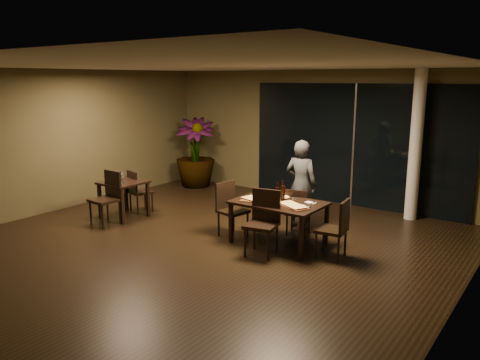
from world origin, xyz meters
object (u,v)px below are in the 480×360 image
chair_main_near (263,219)px  chair_side_far (137,189)px  diner (301,185)px  bottle_c (283,190)px  chair_main_right (337,226)px  chair_side_near (108,195)px  bottle_a (277,191)px  bottle_b (282,194)px  chair_main_left (230,206)px  chair_main_far (297,210)px  potted_plant (195,153)px  main_table (279,206)px  side_table (123,188)px

chair_main_near → chair_side_far: bearing=161.0°
diner → bottle_c: bearing=93.5°
chair_main_right → bottle_c: bearing=-106.3°
chair_side_near → bottle_a: bottle_a is taller
chair_side_near → bottle_b: size_ratio=3.70×
bottle_c → chair_main_left: bearing=-165.0°
chair_main_far → chair_main_left: 1.22m
chair_side_far → bottle_a: (3.38, 0.15, 0.40)m
diner → bottle_a: bearing=89.0°
chair_main_left → bottle_c: size_ratio=2.85×
chair_main_far → diner: 0.58m
chair_main_far → chair_main_left: size_ratio=0.89×
chair_main_near → chair_main_right: (1.06, 0.48, -0.05)m
potted_plant → bottle_b: 4.83m
chair_main_right → chair_main_left: bearing=-95.0°
main_table → chair_main_left: size_ratio=1.54×
chair_main_right → bottle_b: (-1.05, 0.07, 0.35)m
main_table → potted_plant: potted_plant is taller
chair_side_far → bottle_a: bottle_a is taller
chair_main_far → chair_side_far: 3.56m
side_table → bottle_a: 3.39m
chair_main_left → diner: (0.84, 1.11, 0.30)m
chair_side_far → chair_main_far: bearing=-153.4°
chair_main_left → diner: 1.42m
chair_side_far → diner: size_ratio=0.53×
chair_side_far → chair_side_near: chair_side_near is taller
main_table → chair_main_right: size_ratio=1.56×
side_table → main_table: bearing=8.4°
chair_side_far → potted_plant: potted_plant is taller
chair_main_far → bottle_b: bearing=75.5°
chair_side_near → main_table: bearing=18.8°
chair_main_left → chair_main_right: bearing=-77.6°
main_table → potted_plant: 4.81m
chair_main_right → bottle_a: 1.22m
chair_side_near → diner: 3.74m
chair_main_left → bottle_b: (1.00, 0.15, 0.34)m
chair_main_left → potted_plant: (-3.14, 2.63, 0.36)m
chair_side_far → bottle_b: 3.52m
diner → main_table: bearing=92.8°
chair_main_near → diner: 1.54m
chair_main_far → chair_main_near: (-0.02, -1.09, 0.10)m
bottle_a → chair_side_near: bearing=-162.3°
main_table → bottle_b: bottle_b is taller
bottle_c → main_table: bearing=-87.2°
bottle_a → bottle_b: bottle_a is taller
side_table → diner: diner is taller
chair_main_left → chair_side_near: size_ratio=0.94×
potted_plant → bottle_b: (4.15, -2.47, -0.01)m
chair_side_far → potted_plant: bearing=-60.0°
potted_plant → chair_main_right: bearing=-26.1°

